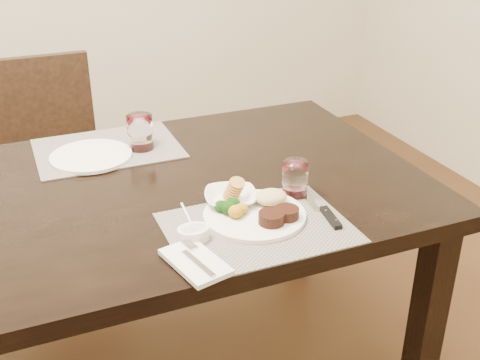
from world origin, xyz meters
name	(u,v)px	position (x,y,z in m)	size (l,w,h in m)	color
dining_table	(83,225)	(0.00, 0.00, 0.67)	(2.00, 1.00, 0.75)	black
chair_far	(51,154)	(0.00, 0.93, 0.50)	(0.42, 0.42, 0.90)	black
placemat_near	(258,228)	(0.39, -0.33, 0.75)	(0.46, 0.34, 0.00)	slate
placemat_far	(108,148)	(0.14, 0.32, 0.75)	(0.46, 0.34, 0.00)	slate
dinner_plate	(259,211)	(0.42, -0.28, 0.77)	(0.27, 0.27, 0.05)	white
napkin_fork	(195,262)	(0.20, -0.42, 0.76)	(0.14, 0.19, 0.02)	white
steak_knife	(325,213)	(0.59, -0.34, 0.76)	(0.04, 0.25, 0.01)	silver
cracker_bowl	(231,198)	(0.38, -0.19, 0.77)	(0.18, 0.18, 0.06)	white
sauce_ramekin	(193,233)	(0.23, -0.32, 0.77)	(0.08, 0.12, 0.06)	white
wine_glass_near	(295,180)	(0.56, -0.20, 0.80)	(0.07, 0.07, 0.10)	white
far_plate	(91,156)	(0.08, 0.27, 0.76)	(0.26, 0.26, 0.01)	white
wine_glass_far	(140,134)	(0.25, 0.28, 0.80)	(0.08, 0.08, 0.11)	white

